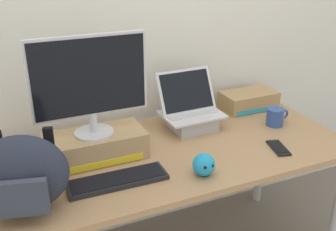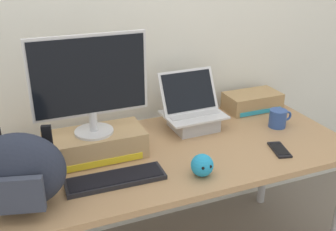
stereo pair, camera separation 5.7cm
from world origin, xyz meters
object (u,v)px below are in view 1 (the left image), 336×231
(toner_box_cyan, at_px, (249,100))
(plush_toy, at_px, (204,165))
(toner_box_yellow, at_px, (95,146))
(desktop_monitor, at_px, (90,83))
(external_keyboard, at_px, (118,180))
(cell_phone, at_px, (278,148))
(messenger_backpack, at_px, (22,174))
(open_laptop, at_px, (191,116))
(coffee_mug, at_px, (275,117))

(toner_box_cyan, bearing_deg, plush_toy, -137.92)
(toner_box_yellow, xyz_separation_m, plush_toy, (0.38, -0.33, -0.01))
(desktop_monitor, xyz_separation_m, toner_box_cyan, (0.98, 0.21, -0.31))
(external_keyboard, bearing_deg, cell_phone, -1.33)
(toner_box_yellow, xyz_separation_m, external_keyboard, (0.03, -0.24, -0.05))
(toner_box_cyan, bearing_deg, messenger_backpack, -159.71)
(open_laptop, bearing_deg, plush_toy, -112.01)
(desktop_monitor, height_order, external_keyboard, desktop_monitor)
(desktop_monitor, distance_m, external_keyboard, 0.42)
(open_laptop, xyz_separation_m, toner_box_cyan, (0.44, 0.10, -0.01))
(cell_phone, height_order, plush_toy, plush_toy)
(coffee_mug, height_order, cell_phone, coffee_mug)
(messenger_backpack, height_order, plush_toy, messenger_backpack)
(coffee_mug, height_order, toner_box_cyan, toner_box_cyan)
(cell_phone, bearing_deg, toner_box_yellow, 175.91)
(desktop_monitor, bearing_deg, plush_toy, -41.14)
(cell_phone, relative_size, plush_toy, 1.68)
(open_laptop, distance_m, external_keyboard, 0.63)
(messenger_backpack, xyz_separation_m, coffee_mug, (1.30, 0.22, -0.10))
(toner_box_yellow, height_order, coffee_mug, toner_box_yellow)
(toner_box_yellow, bearing_deg, open_laptop, 11.78)
(open_laptop, xyz_separation_m, messenger_backpack, (-0.87, -0.38, 0.08))
(cell_phone, distance_m, toner_box_cyan, 0.52)
(desktop_monitor, distance_m, plush_toy, 0.59)
(messenger_backpack, bearing_deg, desktop_monitor, 53.68)
(toner_box_yellow, height_order, toner_box_cyan, toner_box_yellow)
(toner_box_yellow, distance_m, plush_toy, 0.50)
(desktop_monitor, distance_m, open_laptop, 0.63)
(external_keyboard, distance_m, messenger_backpack, 0.38)
(toner_box_yellow, bearing_deg, coffee_mug, -2.70)
(desktop_monitor, relative_size, messenger_backpack, 1.36)
(toner_box_cyan, bearing_deg, external_keyboard, -154.57)
(open_laptop, height_order, messenger_backpack, messenger_backpack)
(coffee_mug, bearing_deg, cell_phone, -124.34)
(toner_box_yellow, relative_size, toner_box_cyan, 1.39)
(messenger_backpack, distance_m, coffee_mug, 1.32)
(messenger_backpack, xyz_separation_m, plush_toy, (0.71, -0.06, -0.10))
(messenger_backpack, relative_size, cell_phone, 2.28)
(desktop_monitor, xyz_separation_m, messenger_backpack, (-0.33, -0.27, -0.21))
(desktop_monitor, xyz_separation_m, cell_phone, (0.81, -0.27, -0.35))
(external_keyboard, height_order, cell_phone, external_keyboard)
(desktop_monitor, bearing_deg, cell_phone, -18.72)
(open_laptop, height_order, plush_toy, open_laptop)
(coffee_mug, xyz_separation_m, toner_box_cyan, (0.01, 0.26, 0.00))
(external_keyboard, xyz_separation_m, coffee_mug, (0.94, 0.19, 0.04))
(messenger_backpack, bearing_deg, open_laptop, 38.18)
(coffee_mug, xyz_separation_m, plush_toy, (-0.59, -0.28, 0.00))
(toner_box_yellow, xyz_separation_m, messenger_backpack, (-0.33, -0.27, 0.09))
(open_laptop, xyz_separation_m, plush_toy, (-0.17, -0.44, -0.02))
(open_laptop, bearing_deg, external_keyboard, -147.14)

